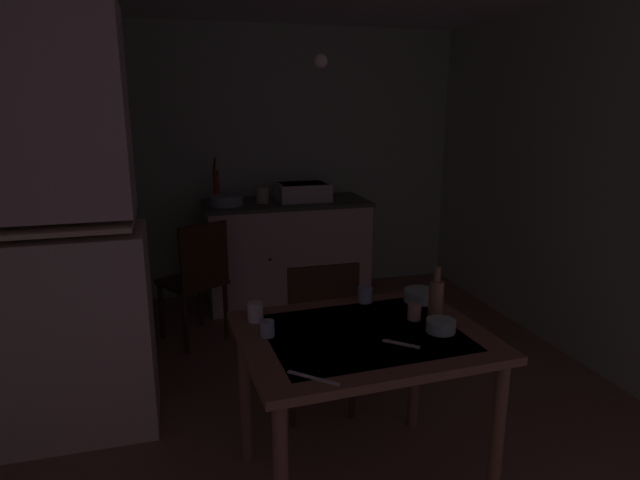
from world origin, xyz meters
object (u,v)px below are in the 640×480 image
hand_pump (216,184)px  dining_table (362,354)px  hutch_cabinet (56,247)px  mug_dark (255,312)px  glass_bottle (436,299)px  sink_basin (303,191)px  serving_bowl_wide (420,295)px  chair_by_counter (197,278)px  chair_far_side (318,334)px  mixing_bowl_counter (226,200)px

hand_pump → dining_table: 2.58m
hutch_cabinet → mug_dark: size_ratio=25.26×
mug_dark → glass_bottle: bearing=-14.6°
sink_basin → mug_dark: sink_basin is taller
mug_dark → dining_table: bearing=-30.3°
hutch_cabinet → serving_bowl_wide: bearing=-18.5°
glass_bottle → chair_by_counter: bearing=119.2°
dining_table → glass_bottle: (0.36, 0.04, 0.20)m
hutch_cabinet → serving_bowl_wide: (1.72, -0.58, -0.22)m
chair_far_side → mug_dark: (-0.40, -0.40, 0.33)m
sink_basin → mug_dark: (-0.77, -2.23, -0.16)m
hand_pump → glass_bottle: hand_pump is taller
mixing_bowl_counter → glass_bottle: size_ratio=1.09×
mixing_bowl_counter → dining_table: mixing_bowl_counter is taller
glass_bottle → hand_pump: bearing=106.8°
mixing_bowl_counter → serving_bowl_wide: size_ratio=1.76×
sink_basin → mixing_bowl_counter: (-0.67, -0.05, -0.04)m
chair_far_side → mixing_bowl_counter: bearing=99.4°
hand_pump → chair_by_counter: size_ratio=0.43×
dining_table → mug_dark: bearing=149.7°
hutch_cabinet → glass_bottle: bearing=-25.6°
hand_pump → dining_table: size_ratio=0.36×
hand_pump → mug_dark: 2.29m
chair_by_counter → serving_bowl_wide: chair_by_counter is taller
hand_pump → chair_far_side: hand_pump is taller
sink_basin → mixing_bowl_counter: bearing=-175.7°
hutch_cabinet → dining_table: 1.61m
dining_table → serving_bowl_wide: (0.40, 0.27, 0.13)m
serving_bowl_wide → mug_dark: size_ratio=1.81×
chair_by_counter → hand_pump: bearing=72.4°
dining_table → chair_far_side: (-0.02, 0.65, -0.18)m
sink_basin → glass_bottle: size_ratio=1.74×
chair_by_counter → glass_bottle: 2.04m
dining_table → chair_far_side: 0.67m
hand_pump → mixing_bowl_counter: hand_pump is taller
chair_far_side → sink_basin: bearing=78.5°
mug_dark → chair_far_side: bearing=44.7°
hutch_cabinet → mug_dark: 1.11m
mixing_bowl_counter → mug_dark: (-0.11, -2.18, -0.13)m
chair_by_counter → serving_bowl_wide: 1.85m
chair_by_counter → mug_dark: size_ratio=10.53×
hand_pump → glass_bottle: bearing=-73.2°
sink_basin → chair_by_counter: size_ratio=0.48×
dining_table → chair_by_counter: size_ratio=1.18×
hutch_cabinet → mixing_bowl_counter: hutch_cabinet is taller
sink_basin → hutch_cabinet: bearing=-135.9°
hutch_cabinet → serving_bowl_wide: size_ratio=13.94×
dining_table → mug_dark: mug_dark is taller
chair_far_side → serving_bowl_wide: (0.42, -0.37, 0.31)m
sink_basin → serving_bowl_wide: (0.05, -2.20, -0.18)m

